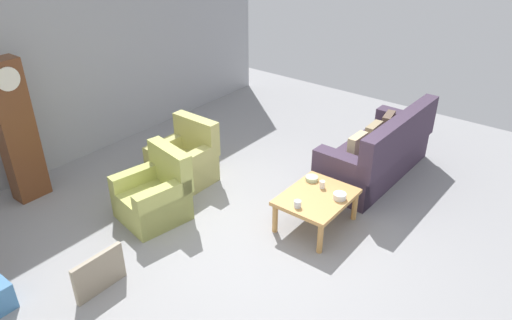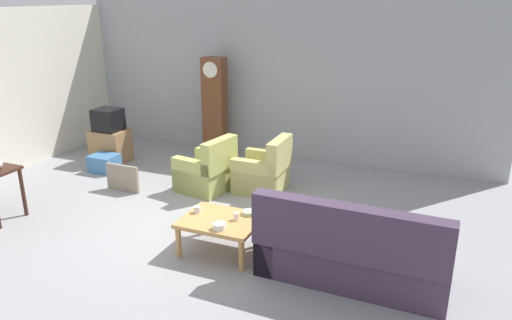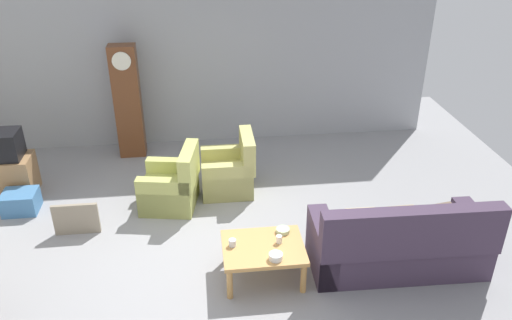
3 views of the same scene
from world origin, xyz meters
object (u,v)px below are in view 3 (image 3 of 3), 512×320
(coffee_table_wood, at_px, (263,250))
(framed_picture_leaning, at_px, (76,219))
(couch_floral, at_px, (399,244))
(cup_blue_rimmed, at_px, (232,243))
(armchair_olive_near, at_px, (172,187))
(cup_white_porcelain, at_px, (279,239))
(tv_stand_cabinet, at_px, (11,176))
(armchair_olive_far, at_px, (230,172))
(storage_box_blue, at_px, (21,202))
(bowl_shallow_green, at_px, (283,230))
(tv_crt, at_px, (3,145))
(bowl_white_stacked, at_px, (276,256))
(grandfather_clock, at_px, (128,102))

(coffee_table_wood, xyz_separation_m, framed_picture_leaning, (-2.38, 1.17, -0.16))
(couch_floral, relative_size, cup_blue_rimmed, 24.51)
(armchair_olive_near, height_order, cup_white_porcelain, armchair_olive_near)
(armchair_olive_near, distance_m, tv_stand_cabinet, 2.51)
(tv_stand_cabinet, bearing_deg, framed_picture_leaning, -45.56)
(armchair_olive_near, bearing_deg, framed_picture_leaning, -155.94)
(armchair_olive_far, xyz_separation_m, cup_blue_rimmed, (-0.12, -2.03, 0.18))
(armchair_olive_far, bearing_deg, framed_picture_leaning, -156.97)
(storage_box_blue, xyz_separation_m, bowl_shallow_green, (3.56, -1.58, 0.32))
(armchair_olive_far, xyz_separation_m, framed_picture_leaning, (-2.14, -0.91, -0.08))
(armchair_olive_far, height_order, storage_box_blue, armchair_olive_far)
(couch_floral, xyz_separation_m, storage_box_blue, (-4.94, 1.88, -0.20))
(coffee_table_wood, xyz_separation_m, cup_white_porcelain, (0.19, 0.05, 0.11))
(couch_floral, xyz_separation_m, tv_crt, (-5.20, 2.40, 0.47))
(cup_blue_rimmed, bearing_deg, framed_picture_leaning, 151.05)
(armchair_olive_far, relative_size, cup_blue_rimmed, 10.63)
(coffee_table_wood, distance_m, framed_picture_leaning, 2.66)
(bowl_white_stacked, bearing_deg, armchair_olive_near, 121.50)
(framed_picture_leaning, height_order, bowl_white_stacked, bowl_white_stacked)
(framed_picture_leaning, bearing_deg, storage_box_blue, 143.97)
(cup_blue_rimmed, bearing_deg, couch_floral, -2.72)
(couch_floral, distance_m, grandfather_clock, 5.02)
(grandfather_clock, relative_size, bowl_shallow_green, 11.60)
(framed_picture_leaning, xyz_separation_m, cup_blue_rimmed, (2.02, -1.12, 0.26))
(framed_picture_leaning, xyz_separation_m, bowl_shallow_green, (2.65, -0.92, 0.24))
(armchair_olive_far, distance_m, storage_box_blue, 3.06)
(cup_white_porcelain, bearing_deg, armchair_olive_near, 127.66)
(tv_crt, distance_m, framed_picture_leaning, 1.77)
(tv_crt, height_order, cup_blue_rimmed, tv_crt)
(cup_white_porcelain, bearing_deg, armchair_olive_far, 102.06)
(tv_crt, bearing_deg, storage_box_blue, -64.25)
(armchair_olive_far, xyz_separation_m, bowl_white_stacked, (0.35, -2.33, 0.18))
(storage_box_blue, bearing_deg, armchair_olive_near, -2.54)
(armchair_olive_near, distance_m, armchair_olive_far, 0.94)
(coffee_table_wood, distance_m, bowl_white_stacked, 0.29)
(tv_stand_cabinet, xyz_separation_m, storage_box_blue, (0.25, -0.52, -0.16))
(armchair_olive_near, distance_m, bowl_white_stacked, 2.34)
(coffee_table_wood, bearing_deg, armchair_olive_near, 122.64)
(coffee_table_wood, height_order, bowl_white_stacked, bowl_white_stacked)
(grandfather_clock, xyz_separation_m, tv_crt, (-1.70, -1.14, -0.15))
(storage_box_blue, bearing_deg, tv_stand_cabinet, 115.75)
(tv_crt, relative_size, bowl_shallow_green, 2.85)
(armchair_olive_near, xyz_separation_m, storage_box_blue, (-2.18, 0.10, -0.15))
(cup_white_porcelain, bearing_deg, tv_crt, 148.26)
(couch_floral, height_order, bowl_shallow_green, couch_floral)
(tv_crt, distance_m, cup_white_porcelain, 4.41)
(couch_floral, relative_size, bowl_white_stacked, 13.32)
(tv_stand_cabinet, bearing_deg, bowl_white_stacked, -35.57)
(armchair_olive_near, distance_m, tv_crt, 2.56)
(tv_crt, xyz_separation_m, cup_white_porcelain, (3.74, -2.31, -0.33))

